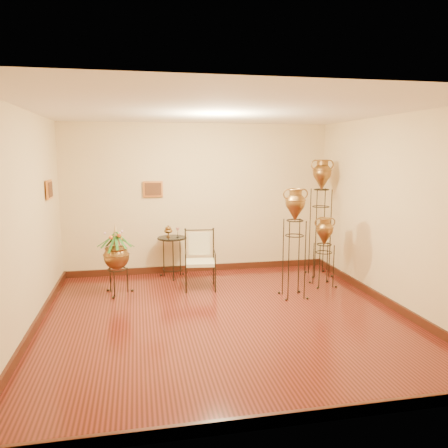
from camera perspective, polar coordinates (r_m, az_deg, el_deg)
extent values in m
plane|color=maroon|center=(6.18, 0.09, -12.12)|extent=(5.00, 5.00, 0.00)
cube|color=#3B180D|center=(8.49, -3.23, -5.74)|extent=(5.00, 0.04, 0.12)
cube|color=#3B180D|center=(4.01, 7.77, -23.92)|extent=(5.00, 0.04, 0.12)
cube|color=#3B180D|center=(6.20, -23.56, -12.25)|extent=(0.04, 5.00, 0.12)
cube|color=#3B180D|center=(7.05, 20.54, -9.47)|extent=(0.04, 5.00, 0.12)
cube|color=#DD8B41|center=(8.14, -9.27, 4.52)|extent=(0.36, 0.03, 0.29)
cube|color=#DD8B41|center=(7.24, -21.85, 4.21)|extent=(0.03, 0.36, 0.29)
cube|color=beige|center=(7.31, -3.14, -5.06)|extent=(0.52, 0.49, 0.06)
cube|color=beige|center=(7.24, -3.16, -2.91)|extent=(0.37, 0.07, 0.39)
cylinder|color=black|center=(7.96, -6.81, -1.77)|extent=(0.51, 0.51, 0.02)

